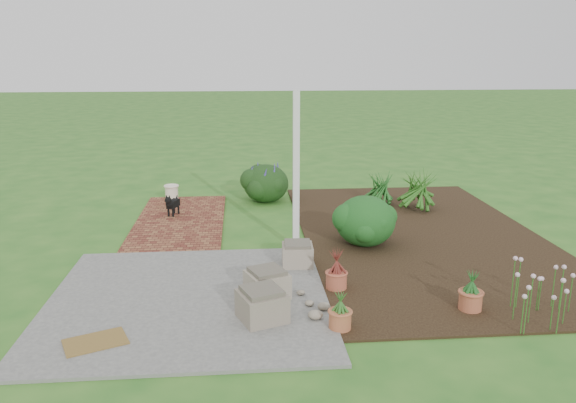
{
  "coord_description": "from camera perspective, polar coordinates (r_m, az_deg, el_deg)",
  "views": [
    {
      "loc": [
        -0.55,
        -8.39,
        3.02
      ],
      "look_at": [
        0.2,
        0.4,
        0.7
      ],
      "focal_mm": 35.0,
      "sensor_mm": 36.0,
      "label": 1
    }
  ],
  "objects": [
    {
      "name": "terracotta_pot_small_left",
      "position": [
        7.22,
        18.05,
        -9.52
      ],
      "size": [
        0.35,
        0.35,
        0.23
      ],
      "primitive_type": "cylinder",
      "rotation": [
        0.0,
        0.0,
        0.33
      ],
      "color": "#AF5B3B",
      "rests_on": "garden_bed"
    },
    {
      "name": "ground",
      "position": [
        8.93,
        -1.06,
        -5.03
      ],
      "size": [
        80.0,
        80.0,
        0.0
      ],
      "primitive_type": "plane",
      "color": "#296620",
      "rests_on": "ground"
    },
    {
      "name": "agapanthus_clump_back",
      "position": [
        11.4,
        13.04,
        1.59
      ],
      "size": [
        1.38,
        1.38,
        0.94
      ],
      "primitive_type": null,
      "rotation": [
        0.0,
        0.0,
        -0.41
      ],
      "color": "#1E3F11",
      "rests_on": "garden_bed"
    },
    {
      "name": "cream_ceramic_urn",
      "position": [
        11.87,
        -11.73,
        0.77
      ],
      "size": [
        0.32,
        0.32,
        0.35
      ],
      "primitive_type": "cylinder",
      "rotation": [
        0.0,
        0.0,
        -0.23
      ],
      "color": "beige",
      "rests_on": "brick_path"
    },
    {
      "name": "evergreen_shrub",
      "position": [
        9.12,
        7.86,
        -1.83
      ],
      "size": [
        1.25,
        1.25,
        0.82
      ],
      "primitive_type": "ellipsoid",
      "rotation": [
        0.0,
        0.0,
        0.36
      ],
      "color": "#0B3B12",
      "rests_on": "garden_bed"
    },
    {
      "name": "brick_path",
      "position": [
        10.63,
        -10.89,
        -1.92
      ],
      "size": [
        1.6,
        3.5,
        0.04
      ],
      "primitive_type": "cube",
      "color": "maroon",
      "rests_on": "ground"
    },
    {
      "name": "stone_trough_far",
      "position": [
        8.21,
        0.97,
        -5.45
      ],
      "size": [
        0.46,
        0.46,
        0.29
      ],
      "primitive_type": "cube",
      "rotation": [
        0.0,
        0.0,
        -0.05
      ],
      "color": "gray",
      "rests_on": "concrete_patio"
    },
    {
      "name": "veranda_post",
      "position": [
        8.71,
        0.83,
        3.01
      ],
      "size": [
        0.1,
        0.1,
        2.5
      ],
      "primitive_type": "cube",
      "color": "white",
      "rests_on": "ground"
    },
    {
      "name": "agapanthus_clump_front",
      "position": [
        11.64,
        9.42,
        1.62
      ],
      "size": [
        0.98,
        0.98,
        0.78
      ],
      "primitive_type": null,
      "rotation": [
        0.0,
        0.0,
        0.13
      ],
      "color": "#103E16",
      "rests_on": "garden_bed"
    },
    {
      "name": "terracotta_pot_bronze",
      "position": [
        7.48,
        4.93,
        -7.94
      ],
      "size": [
        0.31,
        0.31,
        0.22
      ],
      "primitive_type": "cylinder",
      "rotation": [
        0.0,
        0.0,
        -0.13
      ],
      "color": "#B3573C",
      "rests_on": "garden_bed"
    },
    {
      "name": "coir_doormat",
      "position": [
        6.5,
        -18.98,
        -13.32
      ],
      "size": [
        0.75,
        0.63,
        0.02
      ],
      "primitive_type": "cube",
      "rotation": [
        0.0,
        0.0,
        0.41
      ],
      "color": "brown",
      "rests_on": "concrete_patio"
    },
    {
      "name": "concrete_patio",
      "position": [
        7.32,
        -10.07,
        -9.71
      ],
      "size": [
        3.5,
        3.5,
        0.04
      ],
      "primitive_type": "cube",
      "color": "#5C5C5A",
      "rests_on": "ground"
    },
    {
      "name": "terracotta_pot_small_right",
      "position": [
        6.46,
        5.31,
        -11.85
      ],
      "size": [
        0.31,
        0.31,
        0.21
      ],
      "primitive_type": "cylinder",
      "rotation": [
        0.0,
        0.0,
        -0.26
      ],
      "color": "#B0613B",
      "rests_on": "garden_bed"
    },
    {
      "name": "stone_trough_near",
      "position": [
        6.59,
        -2.66,
        -10.56
      ],
      "size": [
        0.64,
        0.64,
        0.33
      ],
      "primitive_type": "cube",
      "rotation": [
        0.0,
        0.0,
        0.36
      ],
      "color": "#706756",
      "rests_on": "concrete_patio"
    },
    {
      "name": "garden_bed",
      "position": [
        9.87,
        13.4,
        -3.41
      ],
      "size": [
        4.0,
        7.0,
        0.03
      ],
      "primitive_type": "cube",
      "color": "black",
      "rests_on": "ground"
    },
    {
      "name": "black_dog",
      "position": [
        10.86,
        -11.69,
        -0.2
      ],
      "size": [
        0.25,
        0.45,
        0.4
      ],
      "rotation": [
        0.0,
        0.0,
        -0.37
      ],
      "color": "black",
      "rests_on": "brick_path"
    },
    {
      "name": "pink_flower_patch",
      "position": [
        7.19,
        24.65,
        -8.52
      ],
      "size": [
        1.19,
        1.19,
        0.64
      ],
      "primitive_type": null,
      "rotation": [
        0.0,
        0.0,
        0.22
      ],
      "color": "#113D0F",
      "rests_on": "garden_bed"
    },
    {
      "name": "stone_trough_mid",
      "position": [
        7.18,
        -2.14,
        -8.42
      ],
      "size": [
        0.61,
        0.61,
        0.31
      ],
      "primitive_type": "cube",
      "rotation": [
        0.0,
        0.0,
        0.38
      ],
      "color": "gray",
      "rests_on": "concrete_patio"
    },
    {
      "name": "purple_flowering_bush",
      "position": [
        11.82,
        -2.26,
        1.95
      ],
      "size": [
        1.17,
        1.17,
        0.81
      ],
      "primitive_type": "ellipsoid",
      "rotation": [
        0.0,
        0.0,
        -0.27
      ],
      "color": "black",
      "rests_on": "ground"
    }
  ]
}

